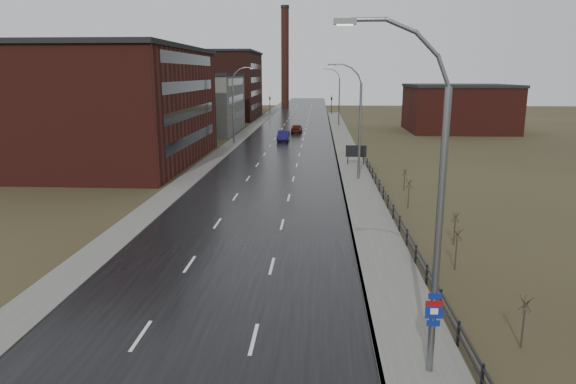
# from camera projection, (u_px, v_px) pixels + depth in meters

# --- Properties ---
(road) EXTENTS (14.00, 300.00, 0.06)m
(road) POSITION_uv_depth(u_px,v_px,m) (286.00, 146.00, 75.09)
(road) COLOR black
(road) RESTS_ON ground
(sidewalk_right) EXTENTS (3.20, 180.00, 0.18)m
(sidewalk_right) POSITION_uv_depth(u_px,v_px,m) (357.00, 181.00, 50.26)
(sidewalk_right) COLOR #595651
(sidewalk_right) RESTS_ON ground
(curb_right) EXTENTS (0.16, 180.00, 0.18)m
(curb_right) POSITION_uv_depth(u_px,v_px,m) (341.00, 181.00, 50.35)
(curb_right) COLOR slate
(curb_right) RESTS_ON ground
(sidewalk_left) EXTENTS (2.40, 260.00, 0.12)m
(sidewalk_left) POSITION_uv_depth(u_px,v_px,m) (230.00, 145.00, 75.56)
(sidewalk_left) COLOR #595651
(sidewalk_left) RESTS_ON ground
(warehouse_near) EXTENTS (22.44, 28.56, 13.50)m
(warehouse_near) POSITION_uv_depth(u_px,v_px,m) (99.00, 105.00, 60.21)
(warehouse_near) COLOR #471914
(warehouse_near) RESTS_ON ground
(warehouse_mid) EXTENTS (16.32, 20.40, 10.50)m
(warehouse_mid) POSITION_uv_depth(u_px,v_px,m) (193.00, 103.00, 92.46)
(warehouse_mid) COLOR slate
(warehouse_mid) RESTS_ON ground
(warehouse_far) EXTENTS (26.52, 24.48, 15.50)m
(warehouse_far) POSITION_uv_depth(u_px,v_px,m) (202.00, 85.00, 121.37)
(warehouse_far) COLOR #331611
(warehouse_far) RESTS_ON ground
(building_right) EXTENTS (18.36, 16.32, 8.50)m
(building_right) POSITION_uv_depth(u_px,v_px,m) (459.00, 108.00, 93.77)
(building_right) COLOR #471914
(building_right) RESTS_ON ground
(smokestack) EXTENTS (2.70, 2.70, 30.70)m
(smokestack) POSITION_uv_depth(u_px,v_px,m) (285.00, 57.00, 159.48)
(smokestack) COLOR #331611
(smokestack) RESTS_ON ground
(streetlight_main) EXTENTS (3.91, 0.29, 12.11)m
(streetlight_main) POSITION_uv_depth(u_px,v_px,m) (430.00, 209.00, 16.83)
(streetlight_main) COLOR slate
(streetlight_main) RESTS_ON ground
(streetlight_right_mid) EXTENTS (3.36, 0.28, 11.35)m
(streetlight_right_mid) POSITION_uv_depth(u_px,v_px,m) (357.00, 122.00, 49.94)
(streetlight_right_mid) COLOR slate
(streetlight_right_mid) RESTS_ON ground
(streetlight_left) EXTENTS (3.36, 0.28, 11.35)m
(streetlight_left) POSITION_uv_depth(u_px,v_px,m) (235.00, 105.00, 76.17)
(streetlight_left) COLOR slate
(streetlight_left) RESTS_ON ground
(streetlight_right_far) EXTENTS (3.36, 0.28, 11.35)m
(streetlight_right_far) POSITION_uv_depth(u_px,v_px,m) (338.00, 97.00, 102.46)
(streetlight_right_far) COLOR slate
(streetlight_right_far) RESTS_ON ground
(guardrail) EXTENTS (0.10, 53.05, 1.10)m
(guardrail) POSITION_uv_depth(u_px,v_px,m) (401.00, 224.00, 33.79)
(guardrail) COLOR black
(guardrail) RESTS_ON ground
(shrub_b) EXTENTS (0.51, 0.54, 2.14)m
(shrub_b) POSITION_uv_depth(u_px,v_px,m) (524.00, 321.00, 19.71)
(shrub_b) COLOR #382D23
(shrub_b) RESTS_ON ground
(shrub_c) EXTENTS (0.55, 0.58, 2.34)m
(shrub_c) POSITION_uv_depth(u_px,v_px,m) (456.00, 248.00, 27.63)
(shrub_c) COLOR #382D23
(shrub_c) RESTS_ON ground
(shrub_d) EXTENTS (0.50, 0.52, 2.09)m
(shrub_d) POSITION_uv_depth(u_px,v_px,m) (455.00, 228.00, 31.73)
(shrub_d) COLOR #382D23
(shrub_d) RESTS_ON ground
(shrub_e) EXTENTS (0.56, 0.59, 2.37)m
(shrub_e) POSITION_uv_depth(u_px,v_px,m) (409.00, 193.00, 40.22)
(shrub_e) COLOR #382D23
(shrub_e) RESTS_ON ground
(shrub_f) EXTENTS (0.48, 0.50, 2.01)m
(shrub_f) POSITION_uv_depth(u_px,v_px,m) (405.00, 179.00, 46.51)
(shrub_f) COLOR #382D23
(shrub_f) RESTS_ON ground
(billboard) EXTENTS (2.38, 0.17, 2.39)m
(billboard) POSITION_uv_depth(u_px,v_px,m) (356.00, 152.00, 58.85)
(billboard) COLOR black
(billboard) RESTS_ON ground
(traffic_light_left) EXTENTS (0.58, 2.73, 5.30)m
(traffic_light_left) POSITION_uv_depth(u_px,v_px,m) (270.00, 96.00, 132.87)
(traffic_light_left) COLOR black
(traffic_light_left) RESTS_ON ground
(traffic_light_right) EXTENTS (0.58, 2.73, 5.30)m
(traffic_light_right) POSITION_uv_depth(u_px,v_px,m) (332.00, 97.00, 131.94)
(traffic_light_right) COLOR black
(traffic_light_right) RESTS_ON ground
(car_near) EXTENTS (1.74, 4.98, 1.64)m
(car_near) POSITION_uv_depth(u_px,v_px,m) (283.00, 136.00, 80.25)
(car_near) COLOR #120D43
(car_near) RESTS_ON ground
(car_far) EXTENTS (2.08, 4.70, 1.57)m
(car_far) POSITION_uv_depth(u_px,v_px,m) (297.00, 129.00, 91.76)
(car_far) COLOR #48120C
(car_far) RESTS_ON ground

